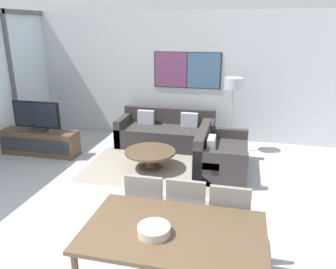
{
  "coord_description": "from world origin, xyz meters",
  "views": [
    {
      "loc": [
        1.39,
        -1.89,
        2.49
      ],
      "look_at": [
        0.35,
        2.6,
        0.95
      ],
      "focal_mm": 35.0,
      "sensor_mm": 36.0,
      "label": 1
    }
  ],
  "objects_px": {
    "television": "(37,117)",
    "coffee_table": "(150,155)",
    "sofa_side": "(218,156)",
    "dining_chair_right": "(229,216)",
    "dining_table": "(174,236)",
    "floor_lamp": "(233,89)",
    "fruit_bowl": "(154,230)",
    "dining_chair_centre": "(187,208)",
    "dining_chair_left": "(147,204)",
    "sofa_main": "(166,133)",
    "tv_console": "(40,142)"
  },
  "relations": [
    {
      "from": "sofa_main",
      "to": "dining_chair_right",
      "type": "bearing_deg",
      "value": -66.08
    },
    {
      "from": "dining_chair_left",
      "to": "dining_chair_right",
      "type": "xyz_separation_m",
      "value": [
        0.95,
        -0.04,
        0.0
      ]
    },
    {
      "from": "fruit_bowl",
      "to": "floor_lamp",
      "type": "xyz_separation_m",
      "value": [
        0.5,
        4.11,
        0.53
      ]
    },
    {
      "from": "sofa_side",
      "to": "dining_chair_centre",
      "type": "distance_m",
      "value": 2.27
    },
    {
      "from": "dining_chair_left",
      "to": "dining_chair_right",
      "type": "bearing_deg",
      "value": -2.46
    },
    {
      "from": "sofa_main",
      "to": "dining_table",
      "type": "height_order",
      "value": "sofa_main"
    },
    {
      "from": "coffee_table",
      "to": "dining_chair_left",
      "type": "distance_m",
      "value": 2.15
    },
    {
      "from": "tv_console",
      "to": "coffee_table",
      "type": "relative_size",
      "value": 1.73
    },
    {
      "from": "coffee_table",
      "to": "dining_table",
      "type": "height_order",
      "value": "dining_table"
    },
    {
      "from": "sofa_side",
      "to": "dining_table",
      "type": "distance_m",
      "value": 3.02
    },
    {
      "from": "dining_chair_centre",
      "to": "fruit_bowl",
      "type": "xyz_separation_m",
      "value": [
        -0.16,
        -0.84,
        0.26
      ]
    },
    {
      "from": "coffee_table",
      "to": "dining_chair_left",
      "type": "bearing_deg",
      "value": -74.93
    },
    {
      "from": "sofa_side",
      "to": "floor_lamp",
      "type": "height_order",
      "value": "floor_lamp"
    },
    {
      "from": "tv_console",
      "to": "dining_chair_centre",
      "type": "height_order",
      "value": "dining_chair_centre"
    },
    {
      "from": "dining_table",
      "to": "dining_chair_centre",
      "type": "xyz_separation_m",
      "value": [
        -0.0,
        0.74,
        -0.14
      ]
    },
    {
      "from": "sofa_main",
      "to": "sofa_side",
      "type": "bearing_deg",
      "value": -42.14
    },
    {
      "from": "dining_table",
      "to": "floor_lamp",
      "type": "relative_size",
      "value": 1.09
    },
    {
      "from": "tv_console",
      "to": "dining_table",
      "type": "distance_m",
      "value": 4.53
    },
    {
      "from": "dining_chair_right",
      "to": "floor_lamp",
      "type": "xyz_separation_m",
      "value": [
        -0.13,
        3.32,
        0.78
      ]
    },
    {
      "from": "coffee_table",
      "to": "floor_lamp",
      "type": "bearing_deg",
      "value": 41.64
    },
    {
      "from": "tv_console",
      "to": "television",
      "type": "distance_m",
      "value": 0.54
    },
    {
      "from": "dining_chair_left",
      "to": "tv_console",
      "type": "bearing_deg",
      "value": 142.42
    },
    {
      "from": "television",
      "to": "floor_lamp",
      "type": "distance_m",
      "value": 3.9
    },
    {
      "from": "dining_table",
      "to": "dining_chair_left",
      "type": "relative_size",
      "value": 1.79
    },
    {
      "from": "dining_table",
      "to": "coffee_table",
      "type": "bearing_deg",
      "value": 110.2
    },
    {
      "from": "television",
      "to": "dining_chair_left",
      "type": "bearing_deg",
      "value": -37.59
    },
    {
      "from": "dining_chair_right",
      "to": "television",
      "type": "bearing_deg",
      "value": 149.38
    },
    {
      "from": "tv_console",
      "to": "fruit_bowl",
      "type": "bearing_deg",
      "value": -43.6
    },
    {
      "from": "coffee_table",
      "to": "floor_lamp",
      "type": "xyz_separation_m",
      "value": [
        1.37,
        1.22,
        1.04
      ]
    },
    {
      "from": "tv_console",
      "to": "dining_chair_left",
      "type": "relative_size",
      "value": 1.72
    },
    {
      "from": "dining_table",
      "to": "floor_lamp",
      "type": "distance_m",
      "value": 4.08
    },
    {
      "from": "sofa_side",
      "to": "dining_chair_right",
      "type": "distance_m",
      "value": 2.33
    },
    {
      "from": "fruit_bowl",
      "to": "dining_table",
      "type": "bearing_deg",
      "value": 32.47
    },
    {
      "from": "dining_chair_right",
      "to": "fruit_bowl",
      "type": "bearing_deg",
      "value": -128.55
    },
    {
      "from": "sofa_side",
      "to": "fruit_bowl",
      "type": "xyz_separation_m",
      "value": [
        -0.33,
        -3.09,
        0.51
      ]
    },
    {
      "from": "television",
      "to": "coffee_table",
      "type": "bearing_deg",
      "value": -4.37
    },
    {
      "from": "tv_console",
      "to": "coffee_table",
      "type": "height_order",
      "value": "tv_console"
    },
    {
      "from": "tv_console",
      "to": "dining_chair_centre",
      "type": "bearing_deg",
      "value": -33.44
    },
    {
      "from": "fruit_bowl",
      "to": "sofa_side",
      "type": "bearing_deg",
      "value": 83.87
    },
    {
      "from": "dining_chair_centre",
      "to": "dining_chair_right",
      "type": "bearing_deg",
      "value": -5.64
    },
    {
      "from": "tv_console",
      "to": "sofa_side",
      "type": "xyz_separation_m",
      "value": [
        3.56,
        0.01,
        0.02
      ]
    },
    {
      "from": "television",
      "to": "dining_table",
      "type": "distance_m",
      "value": 4.51
    },
    {
      "from": "tv_console",
      "to": "dining_chair_centre",
      "type": "relative_size",
      "value": 1.72
    },
    {
      "from": "sofa_main",
      "to": "dining_table",
      "type": "relative_size",
      "value": 1.23
    },
    {
      "from": "tv_console",
      "to": "dining_chair_left",
      "type": "height_order",
      "value": "dining_chair_left"
    },
    {
      "from": "sofa_side",
      "to": "dining_chair_left",
      "type": "height_order",
      "value": "dining_chair_left"
    },
    {
      "from": "sofa_side",
      "to": "fruit_bowl",
      "type": "bearing_deg",
      "value": 173.87
    },
    {
      "from": "fruit_bowl",
      "to": "floor_lamp",
      "type": "distance_m",
      "value": 4.18
    },
    {
      "from": "dining_chair_left",
      "to": "dining_chair_centre",
      "type": "distance_m",
      "value": 0.47
    },
    {
      "from": "sofa_main",
      "to": "dining_chair_right",
      "type": "xyz_separation_m",
      "value": [
        1.5,
        -3.38,
        0.25
      ]
    }
  ]
}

